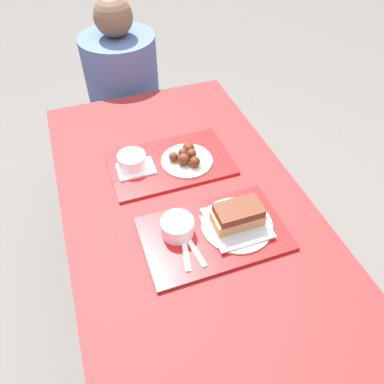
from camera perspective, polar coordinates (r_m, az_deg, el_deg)
ground_plane at (r=1.87m, az=-0.51°, el=-17.11°), size 12.00×12.00×0.00m
picnic_table at (r=1.34m, az=-0.68°, el=-4.91°), size 0.82×1.49×0.73m
picnic_bench_far at (r=2.21m, az=-8.90°, el=9.46°), size 0.78×0.28×0.45m
tray_near at (r=1.19m, az=3.34°, el=-6.33°), size 0.45×0.28×0.01m
tray_far at (r=1.42m, az=-3.33°, el=4.48°), size 0.45×0.28×0.01m
bowl_coleslaw_near at (r=1.15m, az=-2.25°, el=-5.24°), size 0.10×0.10×0.06m
brisket_sandwich_plate at (r=1.18m, az=6.94°, el=-4.10°), size 0.23×0.23×0.09m
plastic_fork_near at (r=1.14m, az=-1.09°, el=-8.40°), size 0.05×0.17×0.00m
plastic_knife_near at (r=1.15m, az=-0.04°, el=-8.11°), size 0.04×0.17×0.00m
condiment_packet at (r=1.21m, az=1.87°, el=-3.94°), size 0.04×0.03×0.01m
bowl_coleslaw_far at (r=1.38m, az=-9.13°, el=4.78°), size 0.10×0.10×0.06m
wings_plate_far at (r=1.40m, az=-0.81°, el=5.30°), size 0.19×0.19×0.06m
napkin_far at (r=1.39m, az=-8.54°, el=3.53°), size 0.14×0.09×0.01m
person_seated_across at (r=2.03m, az=-10.63°, el=16.91°), size 0.37×0.37×0.65m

